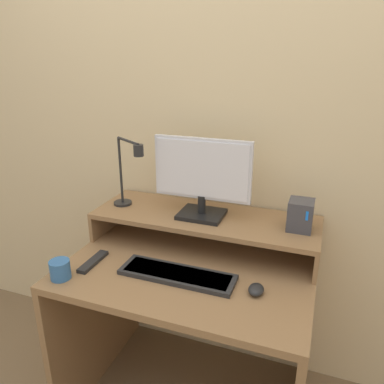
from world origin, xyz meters
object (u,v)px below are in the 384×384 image
object	(u,v)px
mouse	(256,290)
mug	(60,270)
desk_lamp	(128,173)
router_dock	(300,215)
keyboard	(177,274)
remote_control	(93,262)
monitor	(202,177)

from	to	relation	value
mouse	mug	bearing A→B (deg)	-167.37
desk_lamp	router_dock	xyz separation A→B (m)	(0.77, 0.05, -0.11)
mouse	desk_lamp	bearing A→B (deg)	158.75
keyboard	mug	size ratio (longest dim) A/B	5.84
keyboard	mouse	world-z (taller)	mouse
keyboard	desk_lamp	bearing A→B (deg)	143.46
remote_control	mug	xyz separation A→B (m)	(-0.05, -0.14, 0.03)
mouse	mug	world-z (taller)	mug
keyboard	mug	world-z (taller)	mug
desk_lamp	router_dock	size ratio (longest dim) A/B	2.62
monitor	mouse	bearing A→B (deg)	-43.16
desk_lamp	remote_control	size ratio (longest dim) A/B	1.89
mouse	keyboard	bearing A→B (deg)	179.60
monitor	desk_lamp	xyz separation A→B (m)	(-0.34, -0.04, -0.01)
monitor	mug	size ratio (longest dim) A/B	5.49
remote_control	desk_lamp	bearing A→B (deg)	83.86
router_dock	mouse	xyz separation A→B (m)	(-0.11, -0.31, -0.19)
router_dock	keyboard	size ratio (longest dim) A/B	0.27
keyboard	mug	bearing A→B (deg)	-158.45
mouse	remote_control	world-z (taller)	mouse
monitor	keyboard	bearing A→B (deg)	-90.40
mouse	remote_control	distance (m)	0.69
monitor	router_dock	bearing A→B (deg)	1.62
remote_control	mug	distance (m)	0.15
keyboard	mouse	bearing A→B (deg)	-0.40
mouse	remote_control	bearing A→B (deg)	-177.73
monitor	mug	world-z (taller)	monitor
mouse	router_dock	bearing A→B (deg)	69.63
desk_lamp	keyboard	world-z (taller)	desk_lamp
monitor	desk_lamp	distance (m)	0.35
router_dock	mouse	world-z (taller)	router_dock
desk_lamp	remote_control	world-z (taller)	desk_lamp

